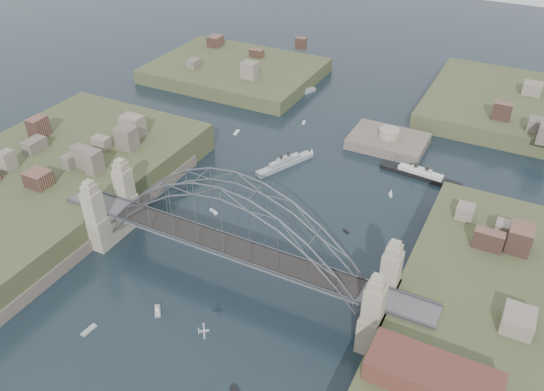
% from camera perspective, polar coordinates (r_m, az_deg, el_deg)
% --- Properties ---
extents(ground, '(500.00, 500.00, 0.00)m').
position_cam_1_polar(ground, '(116.54, -4.09, -8.55)').
color(ground, black).
rests_on(ground, ground).
extents(bridge, '(84.00, 13.80, 24.60)m').
position_cam_1_polar(bridge, '(108.51, -4.36, -3.79)').
color(bridge, '#535356').
rests_on(bridge, ground).
extents(shore_west, '(50.50, 90.00, 12.00)m').
position_cam_1_polar(shore_west, '(147.79, -23.62, -0.32)').
color(shore_west, '#3F4828').
rests_on(shore_west, ground).
extents(shore_east, '(50.50, 90.00, 12.00)m').
position_cam_1_polar(shore_east, '(106.19, 24.86, -16.73)').
color(shore_east, '#3F4828').
rests_on(shore_east, ground).
extents(headland_nw, '(60.00, 45.00, 9.00)m').
position_cam_1_polar(headland_nw, '(210.34, -3.83, 12.44)').
color(headland_nw, '#3F4828').
rests_on(headland_nw, ground).
extents(headland_ne, '(70.00, 55.00, 9.50)m').
position_cam_1_polar(headland_ne, '(198.06, 26.14, 7.50)').
color(headland_ne, '#3F4828').
rests_on(headland_ne, ground).
extents(fort_island, '(22.00, 16.00, 9.40)m').
position_cam_1_polar(fort_island, '(166.17, 12.01, 5.05)').
color(fort_island, '#5D5349').
rests_on(fort_island, ground).
extents(wharf_shed, '(20.00, 8.00, 4.00)m').
position_cam_1_polar(wharf_shed, '(90.34, 16.55, -17.76)').
color(wharf_shed, '#592D26').
rests_on(wharf_shed, shore_east).
extents(naval_cruiser_near, '(10.00, 17.96, 5.58)m').
position_cam_1_polar(naval_cruiser_near, '(151.94, 1.34, 3.40)').
color(naval_cruiser_near, '#9AA0A3').
rests_on(naval_cruiser_near, ground).
extents(naval_cruiser_far, '(6.91, 13.57, 4.67)m').
position_cam_1_polar(naval_cruiser_far, '(194.83, 2.98, 10.68)').
color(naval_cruiser_far, '#9AA0A3').
rests_on(naval_cruiser_far, ground).
extents(ocean_liner, '(22.31, 5.14, 5.43)m').
position_cam_1_polar(ocean_liner, '(152.23, 15.30, 2.11)').
color(ocean_liner, black).
rests_on(ocean_liner, ground).
extents(aeroplane, '(2.31, 3.03, 0.52)m').
position_cam_1_polar(aeroplane, '(95.98, -7.28, -13.95)').
color(aeroplane, '#A8A9AF').
extents(small_boat_a, '(2.81, 1.98, 0.45)m').
position_cam_1_polar(small_boat_a, '(134.80, -6.14, -1.72)').
color(small_boat_a, silver).
rests_on(small_boat_a, ground).
extents(small_boat_b, '(1.77, 1.29, 0.45)m').
position_cam_1_polar(small_boat_b, '(129.07, 7.77, -3.74)').
color(small_boat_b, silver).
rests_on(small_boat_b, ground).
extents(small_boat_c, '(2.90, 3.26, 2.38)m').
position_cam_1_polar(small_boat_c, '(111.09, -11.96, -11.59)').
color(small_boat_c, silver).
rests_on(small_boat_c, ground).
extents(small_boat_d, '(1.49, 2.33, 2.38)m').
position_cam_1_polar(small_boat_d, '(142.82, 12.37, 0.28)').
color(small_boat_d, silver).
rests_on(small_boat_d, ground).
extents(small_boat_e, '(1.52, 3.32, 0.45)m').
position_cam_1_polar(small_boat_e, '(169.75, -3.74, 6.63)').
color(small_boat_e, silver).
rests_on(small_boat_e, ground).
extents(small_boat_f, '(1.47, 1.57, 2.38)m').
position_cam_1_polar(small_boat_f, '(157.76, 4.20, 4.65)').
color(small_boat_f, silver).
rests_on(small_boat_f, ground).
extents(small_boat_h, '(1.18, 2.35, 0.45)m').
position_cam_1_polar(small_boat_h, '(175.59, 3.36, 7.65)').
color(small_boat_h, silver).
rests_on(small_boat_h, ground).
extents(small_boat_i, '(1.99, 2.07, 0.45)m').
position_cam_1_polar(small_boat_i, '(117.03, 10.93, -8.91)').
color(small_boat_i, silver).
rests_on(small_boat_i, ground).
extents(small_boat_j, '(1.43, 3.37, 0.45)m').
position_cam_1_polar(small_boat_j, '(111.40, -18.67, -13.27)').
color(small_boat_j, silver).
rests_on(small_boat_j, ground).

